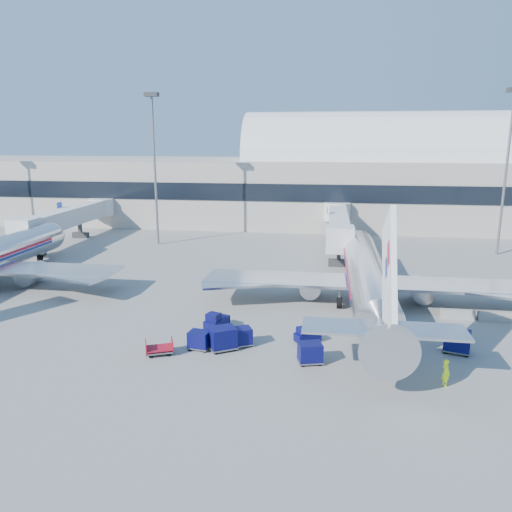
% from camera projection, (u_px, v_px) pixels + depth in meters
% --- Properties ---
extents(ground, '(260.00, 260.00, 0.00)m').
position_uv_depth(ground, '(259.00, 317.00, 46.11)').
color(ground, gray).
rests_on(ground, ground).
extents(terminal, '(170.00, 28.15, 21.00)m').
position_uv_depth(terminal, '(230.00, 182.00, 100.16)').
color(terminal, '#B2AA9E').
rests_on(terminal, ground).
extents(airliner_main, '(32.00, 37.26, 12.07)m').
position_uv_depth(airliner_main, '(367.00, 277.00, 48.39)').
color(airliner_main, silver).
rests_on(airliner_main, ground).
extents(jetbridge_near, '(4.40, 27.50, 6.25)m').
position_uv_depth(jetbridge_near, '(338.00, 222.00, 73.82)').
color(jetbridge_near, silver).
rests_on(jetbridge_near, ground).
extents(jetbridge_mid, '(4.40, 27.50, 6.25)m').
position_uv_depth(jetbridge_mid, '(72.00, 216.00, 79.64)').
color(jetbridge_mid, silver).
rests_on(jetbridge_mid, ground).
extents(mast_west, '(2.00, 1.20, 22.60)m').
position_uv_depth(mast_west, '(154.00, 147.00, 74.37)').
color(mast_west, slate).
rests_on(mast_west, ground).
extents(mast_east, '(2.00, 1.20, 22.60)m').
position_uv_depth(mast_east, '(509.00, 148.00, 67.43)').
color(mast_east, slate).
rests_on(mast_east, ground).
extents(barrier_near, '(3.00, 0.55, 0.90)m').
position_uv_depth(barrier_near, '(457.00, 314.00, 45.44)').
color(barrier_near, '#9E9E96').
rests_on(barrier_near, ground).
extents(barrier_mid, '(3.00, 0.55, 0.90)m').
position_uv_depth(barrier_mid, '(495.00, 316.00, 44.98)').
color(barrier_mid, '#9E9E96').
rests_on(barrier_mid, ground).
extents(tug_lead, '(2.28, 2.01, 1.34)m').
position_uv_depth(tug_lead, '(307.00, 335.00, 40.18)').
color(tug_lead, '#090944').
rests_on(tug_lead, ground).
extents(tug_right, '(2.33, 2.24, 1.41)m').
position_uv_depth(tug_right, '(384.00, 327.00, 41.83)').
color(tug_right, '#090944').
rests_on(tug_right, ground).
extents(tug_left, '(1.98, 2.74, 1.61)m').
position_uv_depth(tug_left, '(216.00, 322.00, 42.87)').
color(tug_left, '#090944').
rests_on(tug_left, ground).
extents(cart_train_a, '(2.08, 1.89, 1.49)m').
position_uv_depth(cart_train_a, '(241.00, 336.00, 39.50)').
color(cart_train_a, '#090944').
rests_on(cart_train_a, ground).
extents(cart_train_b, '(2.59, 2.42, 1.82)m').
position_uv_depth(cart_train_b, '(223.00, 338.00, 38.71)').
color(cart_train_b, '#090944').
rests_on(cart_train_b, ground).
extents(cart_train_c, '(1.84, 1.52, 1.46)m').
position_uv_depth(cart_train_c, '(199.00, 340.00, 38.87)').
color(cart_train_c, '#090944').
rests_on(cart_train_c, ground).
extents(cart_solo_near, '(2.07, 1.77, 1.56)m').
position_uv_depth(cart_solo_near, '(310.00, 353.00, 36.42)').
color(cart_solo_near, '#090944').
rests_on(cart_solo_near, ground).
extents(cart_solo_far, '(2.35, 2.03, 1.76)m').
position_uv_depth(cart_solo_far, '(457.00, 341.00, 38.23)').
color(cart_solo_far, '#090944').
rests_on(cart_solo_far, ground).
extents(cart_open_red, '(2.46, 2.13, 0.55)m').
position_uv_depth(cart_open_red, '(160.00, 349.00, 38.03)').
color(cart_open_red, slate).
rests_on(cart_open_red, ground).
extents(ramp_worker, '(0.65, 0.80, 1.90)m').
position_uv_depth(ramp_worker, '(446.00, 373.00, 33.02)').
color(ramp_worker, '#B1E317').
rests_on(ramp_worker, ground).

